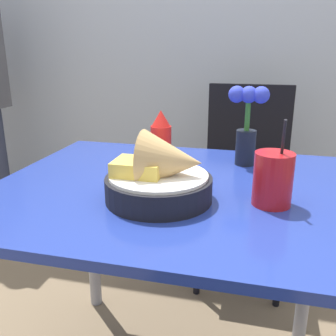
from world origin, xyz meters
TOP-DOWN VIEW (x-y plane):
  - wall_window at (0.00, 1.27)m, footprint 7.00×0.06m
  - dining_table at (0.00, 0.00)m, footprint 0.99×0.83m
  - chair_far_window at (0.17, 0.81)m, footprint 0.40×0.40m
  - food_basket at (-0.00, -0.11)m, footprint 0.27×0.27m
  - ketchup_bottle at (-0.06, 0.09)m, footprint 0.06×0.06m
  - drink_cup at (0.26, -0.07)m, footprint 0.09×0.09m
  - flower_vase at (0.18, 0.25)m, footprint 0.13×0.06m

SIDE VIEW (x-z plane):
  - chair_far_window at x=0.17m, z-range 0.08..1.02m
  - dining_table at x=0.00m, z-range 0.26..0.99m
  - drink_cup at x=0.26m, z-range 0.69..0.90m
  - food_basket at x=0.00m, z-range 0.71..0.88m
  - ketchup_bottle at x=-0.06m, z-range 0.73..0.92m
  - flower_vase at x=0.18m, z-range 0.75..1.00m
  - wall_window at x=0.00m, z-range 0.00..2.60m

